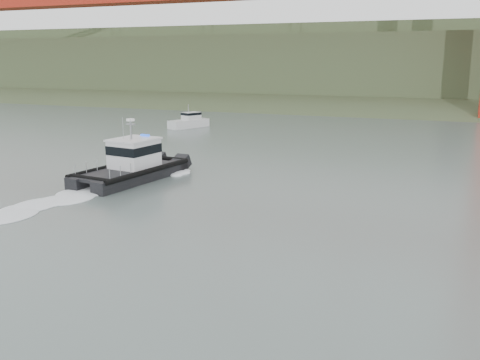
% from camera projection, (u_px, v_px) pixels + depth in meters
% --- Properties ---
extents(ground, '(400.00, 400.00, 0.00)m').
position_uv_depth(ground, '(159.00, 258.00, 27.29)').
color(ground, '#495753').
rests_on(ground, ground).
extents(headlands, '(500.00, 105.36, 27.12)m').
position_uv_depth(headlands, '(407.00, 70.00, 138.97)').
color(headlands, '#2D3D23').
rests_on(headlands, ground).
extents(patrol_boat, '(5.29, 11.32, 5.30)m').
position_uv_depth(patrol_boat, '(132.00, 164.00, 44.76)').
color(patrol_boat, black).
rests_on(patrol_boat, ground).
extents(motorboat, '(4.38, 6.71, 3.51)m').
position_uv_depth(motorboat, '(189.00, 122.00, 78.98)').
color(motorboat, silver).
rests_on(motorboat, ground).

